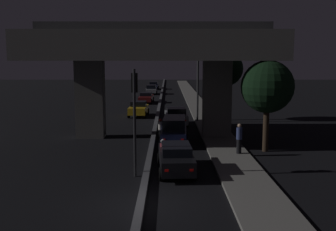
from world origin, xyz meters
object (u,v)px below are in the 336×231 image
Objects in this scene: car_black_lead at (178,157)px; car_silver_third at (178,116)px; car_dark_red_second_oncoming at (148,97)px; motorcycle_black_filtering_mid at (162,130)px; street_lamp at (197,70)px; car_dark_blue_second at (176,130)px; car_taxi_yellow_lead_oncoming at (140,109)px; car_dark_blue_fourth_oncoming at (156,85)px; motorcycle_red_filtering_near at (165,155)px; pedestrian_on_sidewalk at (241,139)px; traffic_light_left_of_median at (136,104)px; car_silver_third_oncoming at (153,89)px.

car_silver_third is at bearing -4.05° from car_black_lead.
motorcycle_black_filtering_mid is (2.40, -24.33, -0.09)m from car_dark_red_second_oncoming.
street_lamp is 1.86× the size of car_dark_blue_second.
car_dark_blue_fourth_oncoming is at bearing -177.58° from car_taxi_yellow_lead_oncoming.
car_black_lead is 2.62× the size of motorcycle_black_filtering_mid.
motorcycle_black_filtering_mid is at bearing 4.07° from car_dark_blue_fourth_oncoming.
car_dark_blue_second is 50.74m from car_dark_blue_fourth_oncoming.
motorcycle_red_filtering_near is at bearing 10.94° from car_taxi_yellow_lead_oncoming.
car_taxi_yellow_lead_oncoming is at bearing 15.28° from motorcycle_black_filtering_mid.
street_lamp is 4.55× the size of pedestrian_on_sidewalk.
motorcycle_black_filtering_mid is 0.97× the size of pedestrian_on_sidewalk.
pedestrian_on_sidewalk is at bearing 34.61° from traffic_light_left_of_median.
car_silver_third_oncoming is at bearing 99.85° from street_lamp.
car_taxi_yellow_lead_oncoming is at bearing 1.10° from car_dark_blue_fourth_oncoming.
car_silver_third_oncoming is (-3.53, 31.89, -0.00)m from car_silver_third.
car_silver_third reaches higher than car_taxi_yellow_lead_oncoming.
car_dark_blue_fourth_oncoming is at bearing 97.27° from street_lamp.
car_dark_red_second_oncoming is 24.70m from car_dark_blue_fourth_oncoming.
car_silver_third_oncoming is 11.15m from car_dark_blue_fourth_oncoming.
traffic_light_left_of_median is at bearing 6.52° from car_taxi_yellow_lead_oncoming.
car_dark_blue_second is at bearing 136.43° from pedestrian_on_sidewalk.
traffic_light_left_of_median is 1.12× the size of car_dark_blue_fourth_oncoming.
street_lamp is 15.84m from motorcycle_red_filtering_near.
traffic_light_left_of_median reaches higher than pedestrian_on_sidewalk.
traffic_light_left_of_median is at bearing 176.69° from motorcycle_black_filtering_mid.
motorcycle_black_filtering_mid is at bearing -111.91° from street_lamp.
street_lamp is 42.06m from car_dark_blue_fourth_oncoming.
car_silver_third reaches higher than motorcycle_black_filtering_mid.
car_black_lead is at bearing 12.33° from car_taxi_yellow_lead_oncoming.
car_taxi_yellow_lead_oncoming reaches higher than motorcycle_red_filtering_near.
car_dark_blue_second is at bearing -3.14° from car_black_lead.
car_dark_blue_fourth_oncoming is at bearing 5.91° from motorcycle_black_filtering_mid.
car_dark_blue_fourth_oncoming is at bearing -179.40° from car_silver_third_oncoming.
traffic_light_left_of_median is 7.69m from pedestrian_on_sidewalk.
car_silver_third_oncoming is (-5.27, 30.38, -4.08)m from street_lamp.
car_silver_third_oncoming is at bearing 1.10° from car_black_lead.
car_silver_third reaches higher than motorcycle_red_filtering_near.
car_dark_red_second_oncoming is at bearing 107.86° from street_lamp.
car_silver_third is 6.13m from motorcycle_black_filtering_mid.
traffic_light_left_of_median is 1.12× the size of car_dark_red_second_oncoming.
street_lamp is at bearing 8.68° from car_dark_blue_fourth_oncoming.
pedestrian_on_sidewalk reaches higher than motorcycle_black_filtering_mid.
car_taxi_yellow_lead_oncoming is 0.83× the size of car_dark_blue_fourth_oncoming.
motorcycle_red_filtering_near is (1.36, 1.92, -3.03)m from traffic_light_left_of_median.
car_dark_red_second_oncoming is 30.51m from pedestrian_on_sidewalk.
traffic_light_left_of_median reaches higher than car_dark_red_second_oncoming.
car_black_lead reaches higher than motorcycle_red_filtering_near.
motorcycle_red_filtering_near is at bearing 3.67° from car_silver_third_oncoming.
car_silver_third is at bearing 107.72° from pedestrian_on_sidewalk.
car_black_lead is at bearing -170.43° from motorcycle_black_filtering_mid.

